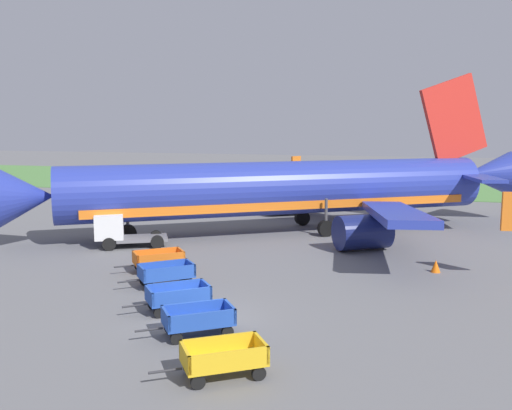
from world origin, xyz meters
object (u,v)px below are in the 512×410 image
object	(u,v)px
baggage_cart_third_in_row	(178,297)
baggage_cart_far_end	(158,260)
baggage_cart_nearest	(223,358)
airplane	(294,189)
service_truck_beside_carts	(117,230)
baggage_cart_fourth_in_row	(166,274)
traffic_cone_near_plane	(436,266)
baggage_cart_second_in_row	(198,320)

from	to	relation	value
baggage_cart_third_in_row	baggage_cart_far_end	world-z (taller)	same
baggage_cart_nearest	baggage_cart_far_end	distance (m)	13.12
baggage_cart_nearest	baggage_cart_far_end	world-z (taller)	same
airplane	service_truck_beside_carts	size ratio (longest dim) A/B	7.11
baggage_cart_fourth_in_row	traffic_cone_near_plane	xyz separation A→B (m)	(12.51, 5.87, -0.28)
baggage_cart_second_in_row	traffic_cone_near_plane	xyz separation A→B (m)	(8.83, 11.46, -0.28)
baggage_cart_third_in_row	baggage_cart_fourth_in_row	bearing A→B (deg)	120.90
baggage_cart_nearest	baggage_cart_far_end	size ratio (longest dim) A/B	1.03
baggage_cart_nearest	baggage_cart_second_in_row	world-z (taller)	same
baggage_cart_far_end	traffic_cone_near_plane	xyz separation A→B (m)	(13.99, 3.46, -0.28)
baggage_cart_nearest	baggage_cart_second_in_row	distance (m)	3.60
baggage_cart_far_end	traffic_cone_near_plane	size ratio (longest dim) A/B	5.05
baggage_cart_third_in_row	baggage_cart_fourth_in_row	distance (m)	3.73
baggage_cart_third_in_row	baggage_cart_nearest	bearing A→B (deg)	-55.59
airplane	baggage_cart_far_end	size ratio (longest dim) A/B	10.34
baggage_cart_fourth_in_row	service_truck_beside_carts	bearing A→B (deg)	131.60
airplane	baggage_cart_third_in_row	distance (m)	18.30
service_truck_beside_carts	traffic_cone_near_plane	size ratio (longest dim) A/B	7.35
baggage_cart_second_in_row	baggage_cart_fourth_in_row	distance (m)	6.69
traffic_cone_near_plane	baggage_cart_nearest	bearing A→B (deg)	-115.41
baggage_cart_second_in_row	baggage_cart_fourth_in_row	bearing A→B (deg)	123.35
airplane	baggage_cart_second_in_row	distance (m)	20.62
baggage_cart_second_in_row	baggage_cart_third_in_row	size ratio (longest dim) A/B	1.02
airplane	traffic_cone_near_plane	bearing A→B (deg)	-44.43
service_truck_beside_carts	baggage_cart_second_in_row	bearing A→B (deg)	-51.80
service_truck_beside_carts	baggage_cart_third_in_row	bearing A→B (deg)	-51.41
service_truck_beside_carts	airplane	bearing A→B (deg)	38.81
baggage_cart_far_end	baggage_cart_third_in_row	bearing A→B (deg)	-58.84
airplane	baggage_cart_fourth_in_row	bearing A→B (deg)	-102.60
baggage_cart_third_in_row	baggage_cart_second_in_row	bearing A→B (deg)	-53.57
airplane	baggage_cart_far_end	xyz separation A→B (m)	(-4.80, -12.46, -2.45)
airplane	baggage_cart_nearest	distance (m)	23.74
baggage_cart_nearest	baggage_cart_fourth_in_row	world-z (taller)	same
service_truck_beside_carts	baggage_cart_nearest	bearing A→B (deg)	-52.80
baggage_cart_fourth_in_row	baggage_cart_far_end	xyz separation A→B (m)	(-1.48, 2.41, 0.00)
baggage_cart_second_in_row	baggage_cart_far_end	world-z (taller)	same
traffic_cone_near_plane	baggage_cart_fourth_in_row	bearing A→B (deg)	-154.87
baggage_cart_nearest	baggage_cart_second_in_row	bearing A→B (deg)	122.74
baggage_cart_third_in_row	service_truck_beside_carts	distance (m)	13.22
service_truck_beside_carts	traffic_cone_near_plane	xyz separation A→B (m)	(18.83, -1.25, -0.78)
baggage_cart_fourth_in_row	traffic_cone_near_plane	distance (m)	13.82
baggage_cart_nearest	baggage_cart_far_end	bearing A→B (deg)	122.78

